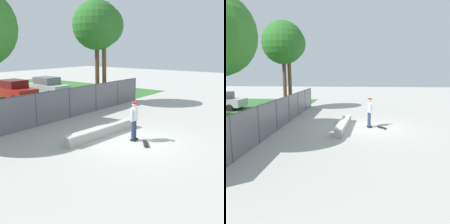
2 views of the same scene
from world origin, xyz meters
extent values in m
plane|color=#ADAAA3|center=(0.00, 0.00, 0.00)|extent=(80.00, 80.00, 0.00)
cube|color=#A8A59E|center=(-0.28, 1.78, 0.22)|extent=(4.47, 0.77, 0.43)
cube|color=beige|center=(-0.28, 1.78, 0.46)|extent=(4.51, 0.81, 0.06)
cube|color=black|center=(0.21, 0.21, 0.05)|extent=(0.15, 0.27, 0.10)
cube|color=black|center=(-0.01, 0.17, 0.05)|extent=(0.15, 0.27, 0.10)
cylinder|color=navy|center=(0.21, 0.24, 0.54)|extent=(0.15, 0.15, 0.88)
cylinder|color=navy|center=(-0.01, 0.20, 0.54)|extent=(0.15, 0.15, 0.88)
cube|color=silver|center=(0.10, 0.22, 1.28)|extent=(0.41, 0.28, 0.60)
cylinder|color=silver|center=(0.34, 0.26, 1.26)|extent=(0.10, 0.10, 0.58)
cylinder|color=silver|center=(-0.15, 0.18, 1.26)|extent=(0.10, 0.10, 0.58)
sphere|color=tan|center=(0.10, 0.22, 1.71)|extent=(0.22, 0.22, 0.22)
cylinder|color=maroon|center=(0.10, 0.22, 1.81)|extent=(0.23, 0.23, 0.06)
cube|color=maroon|center=(0.12, 0.09, 1.78)|extent=(0.22, 0.15, 0.02)
cube|color=black|center=(-0.09, -0.54, 0.08)|extent=(0.76, 0.64, 0.02)
cube|color=#B2B2B7|center=(-0.31, -0.70, 0.06)|extent=(0.13, 0.15, 0.02)
cube|color=#B2B2B7|center=(0.13, -0.37, 0.06)|extent=(0.13, 0.15, 0.02)
cylinder|color=silver|center=(-0.36, -0.63, 0.03)|extent=(0.06, 0.06, 0.05)
cylinder|color=silver|center=(-0.26, -0.77, 0.03)|extent=(0.06, 0.06, 0.05)
cylinder|color=silver|center=(0.07, -0.31, 0.03)|extent=(0.06, 0.06, 0.05)
cylinder|color=silver|center=(0.18, -0.44, 0.03)|extent=(0.06, 0.06, 0.05)
cylinder|color=#4C4C51|center=(-6.18, 5.67, 0.93)|extent=(0.07, 0.07, 1.86)
cylinder|color=#4C4C51|center=(-3.71, 5.67, 0.93)|extent=(0.07, 0.07, 1.86)
cylinder|color=#4C4C51|center=(-1.24, 5.67, 0.93)|extent=(0.07, 0.07, 1.86)
cylinder|color=#4C4C51|center=(1.24, 5.67, 0.93)|extent=(0.07, 0.07, 1.86)
cylinder|color=#4C4C51|center=(3.71, 5.67, 0.93)|extent=(0.07, 0.07, 1.86)
cylinder|color=#4C4C51|center=(6.18, 5.67, 0.93)|extent=(0.07, 0.07, 1.86)
cylinder|color=#4C4C51|center=(8.66, 5.67, 0.93)|extent=(0.07, 0.07, 1.86)
cylinder|color=#4C4C51|center=(0.00, 5.67, 1.83)|extent=(17.31, 0.05, 0.05)
cube|color=slate|center=(0.00, 5.67, 0.93)|extent=(17.31, 0.01, 1.86)
cylinder|color=#513823|center=(5.83, 7.36, 2.26)|extent=(0.32, 0.32, 4.53)
sphere|color=#286623|center=(5.83, 7.36, 5.89)|extent=(3.63, 3.63, 3.63)
cylinder|color=brown|center=(6.29, 7.03, 2.38)|extent=(0.32, 0.32, 4.76)
sphere|color=#286623|center=(6.29, 7.03, 5.87)|extent=(2.96, 2.96, 2.96)
cylinder|color=black|center=(6.79, 12.10, 0.32)|extent=(0.23, 0.64, 0.64)
cylinder|color=black|center=(4.99, 12.13, 0.32)|extent=(0.23, 0.64, 0.64)
camera|label=1|loc=(-9.92, -6.23, 4.18)|focal=42.94mm
camera|label=2|loc=(-14.28, 0.91, 3.45)|focal=37.48mm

